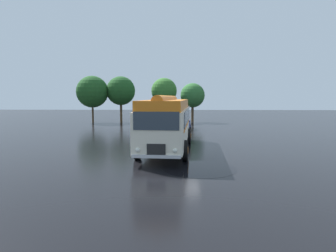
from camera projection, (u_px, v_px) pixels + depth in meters
name	position (u px, v px, depth m)	size (l,w,h in m)	color
ground_plane	(180.00, 150.00, 19.13)	(120.00, 120.00, 0.00)	black
vintage_bus	(167.00, 121.00, 19.08)	(3.34, 10.26, 3.49)	silver
car_near_left	(150.00, 121.00, 32.04)	(2.04, 4.24, 1.66)	#144C28
car_mid_left	(179.00, 121.00, 32.33)	(2.35, 4.38, 1.66)	navy
tree_far_left	(93.00, 92.00, 39.60)	(4.21, 4.21, 6.19)	#4C3823
tree_left_of_centre	(120.00, 91.00, 40.38)	(3.97, 3.88, 6.17)	#4C3823
tree_centre	(165.00, 90.00, 39.90)	(3.42, 3.42, 5.92)	#4C3823
tree_right_of_centre	(193.00, 95.00, 40.26)	(3.28, 3.28, 5.25)	#4C3823
puddle_patch	(199.00, 169.00, 14.23)	(3.55, 3.55, 0.01)	black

